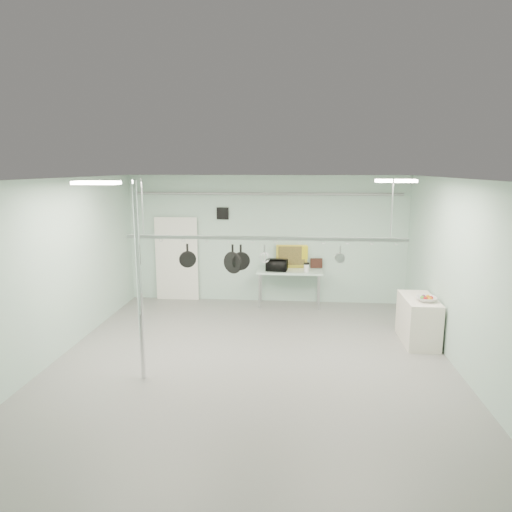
# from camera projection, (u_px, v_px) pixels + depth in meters

# --- Properties ---
(floor) EXTENTS (8.00, 8.00, 0.00)m
(floor) POSITION_uv_depth(u_px,v_px,m) (251.00, 366.00, 7.89)
(floor) COLOR gray
(floor) RESTS_ON ground
(ceiling) EXTENTS (7.00, 8.00, 0.02)m
(ceiling) POSITION_uv_depth(u_px,v_px,m) (251.00, 180.00, 7.28)
(ceiling) COLOR silver
(ceiling) RESTS_ON back_wall
(back_wall) EXTENTS (7.00, 0.02, 3.20)m
(back_wall) POSITION_uv_depth(u_px,v_px,m) (266.00, 239.00, 11.49)
(back_wall) COLOR #9DBCB0
(back_wall) RESTS_ON floor
(right_wall) EXTENTS (0.02, 8.00, 3.20)m
(right_wall) POSITION_uv_depth(u_px,v_px,m) (468.00, 281.00, 7.29)
(right_wall) COLOR #9DBCB0
(right_wall) RESTS_ON floor
(door) EXTENTS (1.10, 0.10, 2.20)m
(door) POSITION_uv_depth(u_px,v_px,m) (177.00, 260.00, 11.74)
(door) COLOR silver
(door) RESTS_ON floor
(wall_vent) EXTENTS (0.30, 0.04, 0.30)m
(wall_vent) POSITION_uv_depth(u_px,v_px,m) (223.00, 213.00, 11.44)
(wall_vent) COLOR black
(wall_vent) RESTS_ON back_wall
(conduit_pipe) EXTENTS (6.60, 0.07, 0.07)m
(conduit_pipe) POSITION_uv_depth(u_px,v_px,m) (266.00, 194.00, 11.18)
(conduit_pipe) COLOR gray
(conduit_pipe) RESTS_ON back_wall
(chrome_pole) EXTENTS (0.08, 0.08, 3.20)m
(chrome_pole) POSITION_uv_depth(u_px,v_px,m) (139.00, 283.00, 7.14)
(chrome_pole) COLOR silver
(chrome_pole) RESTS_ON floor
(prep_table) EXTENTS (1.60, 0.70, 0.91)m
(prep_table) POSITION_uv_depth(u_px,v_px,m) (289.00, 273.00, 11.20)
(prep_table) COLOR #B2D2BC
(prep_table) RESTS_ON floor
(side_cabinet) EXTENTS (0.60, 1.20, 0.90)m
(side_cabinet) POSITION_uv_depth(u_px,v_px,m) (418.00, 320.00, 8.90)
(side_cabinet) COLOR beige
(side_cabinet) RESTS_ON floor
(pot_rack) EXTENTS (4.80, 0.06, 1.00)m
(pot_rack) POSITION_uv_depth(u_px,v_px,m) (264.00, 236.00, 7.74)
(pot_rack) COLOR #B7B7BC
(pot_rack) RESTS_ON ceiling
(light_panel_left) EXTENTS (0.65, 0.30, 0.05)m
(light_panel_left) POSITION_uv_depth(u_px,v_px,m) (96.00, 183.00, 6.69)
(light_panel_left) COLOR white
(light_panel_left) RESTS_ON ceiling
(light_panel_right) EXTENTS (0.65, 0.30, 0.05)m
(light_panel_right) POSITION_uv_depth(u_px,v_px,m) (396.00, 181.00, 7.67)
(light_panel_right) COLOR white
(light_panel_right) RESTS_ON ceiling
(microwave) EXTENTS (0.54, 0.40, 0.28)m
(microwave) POSITION_uv_depth(u_px,v_px,m) (277.00, 265.00, 11.11)
(microwave) COLOR black
(microwave) RESTS_ON prep_table
(coffee_canister) EXTENTS (0.15, 0.15, 0.19)m
(coffee_canister) POSITION_uv_depth(u_px,v_px,m) (306.00, 268.00, 10.98)
(coffee_canister) COLOR silver
(coffee_canister) RESTS_ON prep_table
(painting_large) EXTENTS (0.79, 0.19, 0.58)m
(painting_large) POSITION_uv_depth(u_px,v_px,m) (292.00, 256.00, 11.42)
(painting_large) COLOR gold
(painting_large) RESTS_ON prep_table
(painting_small) EXTENTS (0.31, 0.11, 0.25)m
(painting_small) POSITION_uv_depth(u_px,v_px,m) (316.00, 263.00, 11.40)
(painting_small) COLOR black
(painting_small) RESTS_ON prep_table
(fruit_bowl) EXTENTS (0.39, 0.39, 0.09)m
(fruit_bowl) POSITION_uv_depth(u_px,v_px,m) (427.00, 299.00, 8.58)
(fruit_bowl) COLOR silver
(fruit_bowl) RESTS_ON side_cabinet
(skillet_left) EXTENTS (0.30, 0.14, 0.40)m
(skillet_left) POSITION_uv_depth(u_px,v_px,m) (188.00, 255.00, 7.92)
(skillet_left) COLOR black
(skillet_left) RESTS_ON pot_rack
(skillet_mid) EXTENTS (0.36, 0.24, 0.52)m
(skillet_mid) POSITION_uv_depth(u_px,v_px,m) (233.00, 259.00, 7.86)
(skillet_mid) COLOR black
(skillet_mid) RESTS_ON pot_rack
(skillet_right) EXTENTS (0.32, 0.16, 0.44)m
(skillet_right) POSITION_uv_depth(u_px,v_px,m) (241.00, 257.00, 7.84)
(skillet_right) COLOR black
(skillet_right) RESTS_ON pot_rack
(whisk) EXTENTS (0.19, 0.19, 0.29)m
(whisk) POSITION_uv_depth(u_px,v_px,m) (265.00, 253.00, 7.79)
(whisk) COLOR #B3B2B7
(whisk) RESTS_ON pot_rack
(grater) EXTENTS (0.10, 0.02, 0.25)m
(grater) POSITION_uv_depth(u_px,v_px,m) (305.00, 253.00, 7.73)
(grater) COLOR gold
(grater) RESTS_ON pot_rack
(saucepan) EXTENTS (0.19, 0.15, 0.29)m
(saucepan) POSITION_uv_depth(u_px,v_px,m) (340.00, 254.00, 7.69)
(saucepan) COLOR silver
(saucepan) RESTS_ON pot_rack
(fruit_cluster) EXTENTS (0.24, 0.24, 0.09)m
(fruit_cluster) POSITION_uv_depth(u_px,v_px,m) (427.00, 297.00, 8.58)
(fruit_cluster) COLOR #9C0E0E
(fruit_cluster) RESTS_ON fruit_bowl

